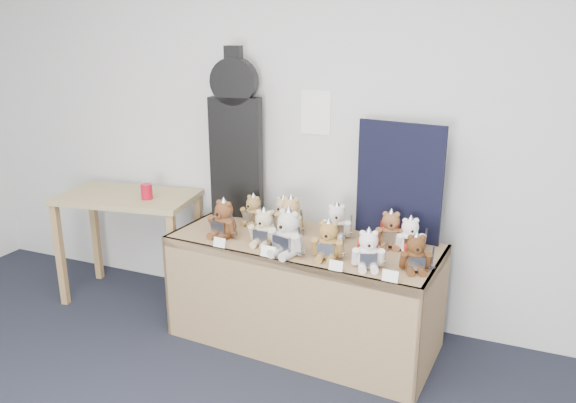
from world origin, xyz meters
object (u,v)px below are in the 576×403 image
at_px(teddy_back_end, 410,236).
at_px(guitar_case, 236,136).
at_px(display_table, 299,267).
at_px(teddy_front_centre, 288,234).
at_px(teddy_front_far_left, 224,220).
at_px(teddy_front_far_right, 368,251).
at_px(teddy_back_centre_left, 291,216).
at_px(side_table, 128,211).
at_px(teddy_back_left, 283,214).
at_px(teddy_back_centre_right, 337,223).
at_px(teddy_back_right, 391,231).
at_px(teddy_front_right, 328,242).
at_px(teddy_front_end, 416,255).
at_px(teddy_front_left, 264,229).
at_px(red_cup, 147,192).
at_px(teddy_back_far_left, 253,211).

bearing_deg(teddy_back_end, guitar_case, 147.54).
bearing_deg(display_table, teddy_front_centre, -86.93).
xyz_separation_m(teddy_front_far_left, teddy_front_far_right, (0.99, -0.12, -0.01)).
height_order(teddy_front_far_left, teddy_back_centre_left, teddy_front_far_left).
xyz_separation_m(side_table, teddy_front_centre, (1.43, -0.33, 0.14)).
xyz_separation_m(teddy_back_left, teddy_back_centre_right, (0.39, -0.03, 0.00)).
bearing_deg(teddy_back_right, teddy_front_far_left, 179.40).
xyz_separation_m(teddy_front_right, teddy_front_end, (0.50, 0.02, -0.01)).
bearing_deg(guitar_case, teddy_back_centre_right, -21.37).
bearing_deg(teddy_front_left, teddy_back_centre_left, 73.69).
xyz_separation_m(guitar_case, teddy_back_left, (0.41, -0.13, -0.48)).
relative_size(display_table, teddy_front_far_right, 6.90).
distance_m(guitar_case, teddy_back_centre_left, 0.70).
xyz_separation_m(side_table, teddy_front_right, (1.68, -0.30, 0.12)).
height_order(teddy_front_centre, teddy_back_end, teddy_front_centre).
bearing_deg(red_cup, teddy_front_left, -11.50).
bearing_deg(teddy_back_right, side_table, 166.50).
bearing_deg(guitar_case, side_table, -175.48).
bearing_deg(teddy_back_right, guitar_case, 157.05).
xyz_separation_m(teddy_front_far_left, teddy_front_right, (0.74, -0.08, -0.01)).
bearing_deg(guitar_case, teddy_back_centre_left, -30.25).
bearing_deg(teddy_front_end, teddy_back_right, 105.71).
xyz_separation_m(teddy_front_far_left, teddy_back_centre_left, (0.37, 0.24, -0.00)).
bearing_deg(teddy_back_centre_right, teddy_front_centre, -131.64).
height_order(teddy_front_left, teddy_back_left, teddy_front_left).
xyz_separation_m(display_table, teddy_back_end, (0.66, 0.16, 0.25)).
relative_size(teddy_front_far_right, teddy_back_far_left, 1.07).
bearing_deg(display_table, teddy_back_far_left, 156.52).
xyz_separation_m(red_cup, teddy_front_far_right, (1.72, -0.31, -0.07)).
bearing_deg(teddy_back_right, teddy_front_centre, -159.99).
height_order(teddy_front_centre, teddy_back_left, teddy_front_centre).
xyz_separation_m(side_table, teddy_front_end, (2.18, -0.28, 0.11)).
bearing_deg(teddy_back_end, side_table, 156.67).
xyz_separation_m(guitar_case, teddy_back_centre_right, (0.80, -0.17, -0.48)).
bearing_deg(side_table, teddy_front_centre, -22.00).
height_order(teddy_front_end, teddy_back_far_left, teddy_front_end).
bearing_deg(teddy_back_end, teddy_front_end, -96.26).
distance_m(red_cup, teddy_back_right, 1.77).
relative_size(side_table, teddy_front_far_right, 4.20).
height_order(teddy_front_left, teddy_front_centre, teddy_front_centre).
distance_m(side_table, teddy_front_right, 1.71).
relative_size(teddy_front_centre, teddy_back_end, 1.32).
xyz_separation_m(display_table, teddy_front_end, (0.74, -0.12, 0.25)).
bearing_deg(guitar_case, teddy_front_right, -40.06).
distance_m(teddy_front_centre, teddy_back_centre_left, 0.38).
bearing_deg(teddy_front_far_left, guitar_case, 117.23).
xyz_separation_m(display_table, red_cup, (-1.23, 0.13, 0.33)).
xyz_separation_m(teddy_front_left, teddy_front_right, (0.44, -0.06, 0.00)).
relative_size(teddy_front_left, teddy_front_centre, 0.81).
xyz_separation_m(teddy_front_end, teddy_back_right, (-0.21, 0.31, 0.01)).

